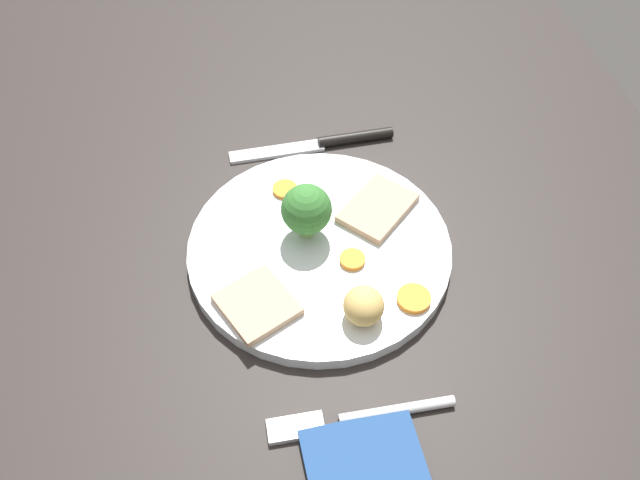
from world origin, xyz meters
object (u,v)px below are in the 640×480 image
object	(u,v)px
carrot_coin_front	(285,189)
broccoli_floret	(306,210)
fork	(356,417)
meat_slice_under	(378,208)
dinner_plate	(320,251)
roast_potato_left	(364,306)
knife	(327,142)
carrot_coin_side	(352,260)
meat_slice_main	(257,304)
carrot_coin_back	(414,299)

from	to	relation	value
carrot_coin_front	broccoli_floret	bearing A→B (deg)	-168.64
broccoli_floret	fork	bearing A→B (deg)	-177.45
meat_slice_under	dinner_plate	bearing A→B (deg)	118.68
dinner_plate	broccoli_floret	size ratio (longest dim) A/B	4.30
roast_potato_left	broccoli_floret	world-z (taller)	broccoli_floret
fork	knife	distance (cm)	32.44
meat_slice_under	broccoli_floret	size ratio (longest dim) A/B	1.27
dinner_plate	fork	bearing A→B (deg)	179.41
carrot_coin_side	broccoli_floret	bearing A→B (deg)	41.76
dinner_plate	broccoli_floret	bearing A→B (deg)	28.61
meat_slice_under	knife	world-z (taller)	meat_slice_under
dinner_plate	knife	distance (cm)	15.73
meat_slice_main	roast_potato_left	bearing A→B (deg)	-106.18
carrot_coin_front	dinner_plate	bearing A→B (deg)	-164.25
dinner_plate	carrot_coin_back	distance (cm)	10.38
roast_potato_left	fork	bearing A→B (deg)	164.08
carrot_coin_back	carrot_coin_side	distance (cm)	6.88
roast_potato_left	broccoli_floret	size ratio (longest dim) A/B	0.64
roast_potato_left	knife	size ratio (longest dim) A/B	0.20
meat_slice_main	fork	size ratio (longest dim) A/B	0.40
dinner_plate	meat_slice_main	world-z (taller)	meat_slice_main
carrot_coin_back	carrot_coin_side	size ratio (longest dim) A/B	1.27
carrot_coin_back	broccoli_floret	bearing A→B (deg)	40.88
carrot_coin_front	broccoli_floret	world-z (taller)	broccoli_floret
dinner_plate	fork	xyz separation A→B (cm)	(-16.91, 0.17, -0.31)
fork	meat_slice_main	bearing A→B (deg)	-59.57
meat_slice_main	roast_potato_left	distance (cm)	9.39
carrot_coin_back	meat_slice_under	bearing A→B (deg)	3.37
meat_slice_main	knife	bearing A→B (deg)	-25.89
roast_potato_left	knife	distance (cm)	23.81
roast_potato_left	carrot_coin_side	distance (cm)	6.23
carrot_coin_front	broccoli_floret	xyz separation A→B (cm)	(-6.01, -1.21, 3.18)
broccoli_floret	knife	world-z (taller)	broccoli_floret
dinner_plate	knife	xyz separation A→B (cm)	(15.32, -3.55, -0.25)
meat_slice_main	fork	distance (cm)	13.00
dinner_plate	roast_potato_left	world-z (taller)	roast_potato_left
meat_slice_main	broccoli_floret	bearing A→B (deg)	-36.73
meat_slice_under	broccoli_floret	distance (cm)	8.20
roast_potato_left	carrot_coin_front	world-z (taller)	roast_potato_left
roast_potato_left	fork	size ratio (longest dim) A/B	0.24
meat_slice_main	meat_slice_under	distance (cm)	16.04
carrot_coin_front	knife	world-z (taller)	carrot_coin_front
dinner_plate	carrot_coin_back	bearing A→B (deg)	-136.64
knife	roast_potato_left	bearing A→B (deg)	85.06
meat_slice_main	carrot_coin_front	xyz separation A→B (cm)	(13.58, -4.44, -0.19)
fork	knife	world-z (taller)	knife
carrot_coin_back	dinner_plate	bearing A→B (deg)	43.36
carrot_coin_side	meat_slice_main	bearing A→B (deg)	110.44
roast_potato_left	meat_slice_main	bearing A→B (deg)	73.82
broccoli_floret	knife	bearing A→B (deg)	-18.71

